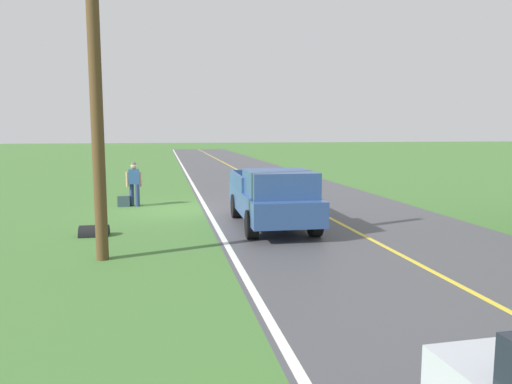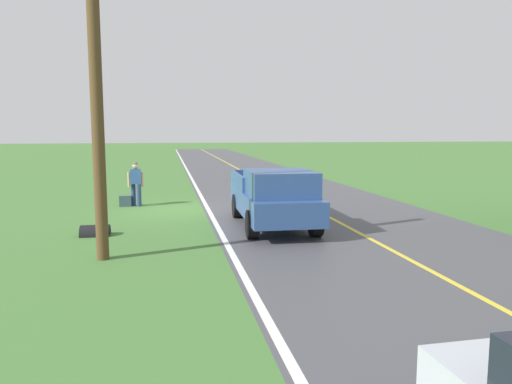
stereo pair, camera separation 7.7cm
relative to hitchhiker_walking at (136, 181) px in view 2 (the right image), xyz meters
The scene contains 9 objects.
ground_plane 2.25m from the hitchhiker_walking, 142.42° to the left, with size 200.00×200.00×0.00m, color #427033.
road_surface 6.85m from the hitchhiker_walking, 169.50° to the left, with size 8.26×120.00×0.00m, color #47474C.
lane_edge_line 3.14m from the hitchhiker_walking, 155.51° to the left, with size 0.16×117.60×0.00m, color silver.
lane_centre_line 6.85m from the hitchhiker_walking, 169.50° to the left, with size 0.14×117.60×0.00m, color gold.
hitchhiker_walking is the anchor object (origin of this frame).
suitcase_carried 0.88m from the hitchhiker_walking, 12.70° to the left, with size 0.20×0.46×0.43m, color #384C56.
pickup_truck_passing 6.80m from the hitchhiker_walking, 130.50° to the left, with size 2.18×5.44×1.82m.
utility_pole_roadside 8.56m from the hitchhiker_walking, 87.96° to the left, with size 0.28×0.28×7.79m, color brown.
drainage_culvert 5.50m from the hitchhiker_walking, 81.19° to the left, with size 0.60×0.60×0.80m, color black.
Camera 2 is at (0.39, 18.13, 2.95)m, focal length 33.80 mm.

